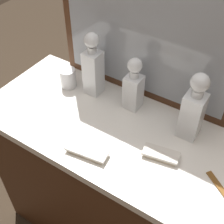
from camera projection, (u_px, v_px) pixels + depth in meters
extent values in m
cube|color=#472816|center=(112.00, 187.00, 1.59)|extent=(1.13, 0.53, 0.85)
cube|color=silver|center=(112.00, 129.00, 1.28)|extent=(1.16, 0.54, 0.04)
cube|color=#472816|center=(148.00, 15.00, 1.16)|extent=(0.83, 0.03, 0.77)
cube|color=gray|center=(146.00, 17.00, 1.15)|extent=(0.75, 0.01, 0.69)
cube|color=white|center=(133.00, 92.00, 1.31)|extent=(0.07, 0.07, 0.16)
cube|color=#8C4C14|center=(133.00, 95.00, 1.32)|extent=(0.06, 0.06, 0.13)
cylinder|color=white|center=(134.00, 74.00, 1.24)|extent=(0.04, 0.04, 0.03)
sphere|color=white|center=(135.00, 65.00, 1.21)|extent=(0.06, 0.06, 0.06)
cube|color=white|center=(192.00, 116.00, 1.17)|extent=(0.08, 0.08, 0.20)
cube|color=#8C4C14|center=(190.00, 123.00, 1.20)|extent=(0.07, 0.07, 0.12)
cylinder|color=white|center=(198.00, 93.00, 1.09)|extent=(0.04, 0.04, 0.03)
sphere|color=white|center=(200.00, 83.00, 1.06)|extent=(0.07, 0.07, 0.07)
cube|color=white|center=(93.00, 73.00, 1.36)|extent=(0.07, 0.07, 0.21)
cube|color=#8C4C14|center=(94.00, 80.00, 1.39)|extent=(0.06, 0.06, 0.14)
cylinder|color=white|center=(92.00, 50.00, 1.28)|extent=(0.04, 0.04, 0.03)
sphere|color=white|center=(92.00, 40.00, 1.25)|extent=(0.07, 0.07, 0.07)
cylinder|color=white|center=(68.00, 78.00, 1.43)|extent=(0.08, 0.08, 0.09)
cylinder|color=silver|center=(69.00, 85.00, 1.46)|extent=(0.07, 0.07, 0.01)
cube|color=#B7A88C|center=(88.00, 153.00, 1.16)|extent=(0.16, 0.08, 0.01)
cube|color=beige|center=(88.00, 151.00, 1.15)|extent=(0.17, 0.08, 0.01)
cube|color=#B7A88C|center=(161.00, 155.00, 1.15)|extent=(0.13, 0.08, 0.01)
cube|color=beige|center=(161.00, 153.00, 1.14)|extent=(0.15, 0.08, 0.01)
cube|color=brown|center=(218.00, 184.00, 1.06)|extent=(0.10, 0.08, 0.01)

